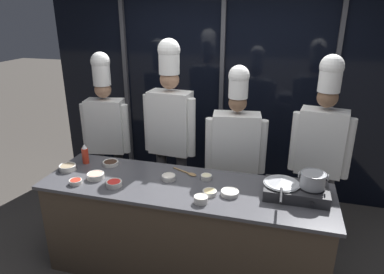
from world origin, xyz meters
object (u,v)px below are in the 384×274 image
at_px(prep_bowl_mushrooms, 68,167).
at_px(prep_bowl_noodles, 206,177).
at_px(prep_bowl_bell_pepper, 114,183).
at_px(chef_head, 106,124).
at_px(frying_pan, 282,182).
at_px(prep_bowl_garlic, 201,199).
at_px(stock_pot, 313,180).
at_px(prep_bowl_shrimp, 96,175).
at_px(chef_pastry, 321,141).
at_px(portable_stove, 296,191).
at_px(prep_bowl_chili_flakes, 76,181).
at_px(chef_line, 236,145).
at_px(prep_bowl_rice, 230,193).
at_px(prep_bowl_onion, 169,177).
at_px(squeeze_bottle_chili, 85,154).
at_px(prep_bowl_soy_glaze, 111,163).
at_px(prep_bowl_ginger, 210,192).
at_px(chef_sous, 170,121).
at_px(serving_spoon_slotted, 189,173).

bearing_deg(prep_bowl_mushrooms, prep_bowl_noodles, 7.43).
distance_m(prep_bowl_bell_pepper, chef_head, 1.13).
relative_size(frying_pan, prep_bowl_garlic, 4.50).
bearing_deg(prep_bowl_garlic, stock_pot, 19.69).
xyz_separation_m(frying_pan, prep_bowl_shrimp, (-1.59, -0.14, -0.09)).
bearing_deg(chef_pastry, prep_bowl_noodles, 40.40).
distance_m(prep_bowl_garlic, prep_bowl_noodles, 0.40).
distance_m(portable_stove, prep_bowl_chili_flakes, 1.84).
height_order(stock_pot, prep_bowl_noodles, stock_pot).
height_order(prep_bowl_noodles, chef_line, chef_line).
bearing_deg(prep_bowl_shrimp, chef_head, 112.43).
relative_size(prep_bowl_rice, prep_bowl_onion, 1.21).
distance_m(frying_pan, prep_bowl_bell_pepper, 1.39).
bearing_deg(prep_bowl_rice, portable_stove, 12.96).
bearing_deg(chef_head, prep_bowl_bell_pepper, 110.96).
xyz_separation_m(prep_bowl_rice, prep_bowl_chili_flakes, (-1.31, -0.17, 0.00)).
relative_size(prep_bowl_chili_flakes, prep_bowl_noodles, 1.13).
bearing_deg(squeeze_bottle_chili, prep_bowl_soy_glaze, 6.39).
bearing_deg(prep_bowl_mushrooms, chef_head, 91.47).
height_order(prep_bowl_onion, prep_bowl_bell_pepper, same).
height_order(prep_bowl_noodles, prep_bowl_ginger, prep_bowl_noodles).
bearing_deg(squeeze_bottle_chili, prep_bowl_chili_flakes, -69.76).
height_order(squeeze_bottle_chili, prep_bowl_chili_flakes, squeeze_bottle_chili).
xyz_separation_m(prep_bowl_noodles, chef_sous, (-0.54, 0.61, 0.28)).
bearing_deg(squeeze_bottle_chili, prep_bowl_shrimp, -45.42).
relative_size(prep_bowl_chili_flakes, prep_bowl_shrimp, 0.73).
xyz_separation_m(prep_bowl_onion, chef_sous, (-0.22, 0.71, 0.28)).
relative_size(portable_stove, squeeze_bottle_chili, 2.53).
bearing_deg(prep_bowl_garlic, chef_line, 82.62).
relative_size(prep_bowl_bell_pepper, chef_pastry, 0.07).
height_order(portable_stove, chef_sous, chef_sous).
xyz_separation_m(prep_bowl_mushrooms, chef_sous, (0.75, 0.78, 0.27)).
height_order(stock_pot, prep_bowl_onion, stock_pot).
xyz_separation_m(prep_bowl_noodles, chef_head, (-1.31, 0.62, 0.17)).
distance_m(prep_bowl_chili_flakes, chef_line, 1.55).
xyz_separation_m(portable_stove, prep_bowl_shrimp, (-1.71, -0.15, -0.02)).
distance_m(squeeze_bottle_chili, serving_spoon_slotted, 1.04).
height_order(serving_spoon_slotted, chef_pastry, chef_pastry).
height_order(portable_stove, prep_bowl_bell_pepper, portable_stove).
relative_size(prep_bowl_ginger, chef_pastry, 0.06).
xyz_separation_m(squeeze_bottle_chili, prep_bowl_bell_pepper, (0.49, -0.35, -0.07)).
bearing_deg(stock_pot, prep_bowl_chili_flakes, -171.63).
bearing_deg(chef_line, chef_pastry, 175.27).
xyz_separation_m(prep_bowl_rice, prep_bowl_garlic, (-0.20, -0.18, 0.01)).
distance_m(portable_stove, chef_sous, 1.50).
bearing_deg(squeeze_bottle_chili, frying_pan, -3.78).
relative_size(portable_stove, prep_bowl_onion, 4.09).
relative_size(frying_pan, prep_bowl_bell_pepper, 3.69).
relative_size(prep_bowl_noodles, serving_spoon_slotted, 0.38).
xyz_separation_m(prep_bowl_soy_glaze, chef_pastry, (1.94, 0.56, 0.22)).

